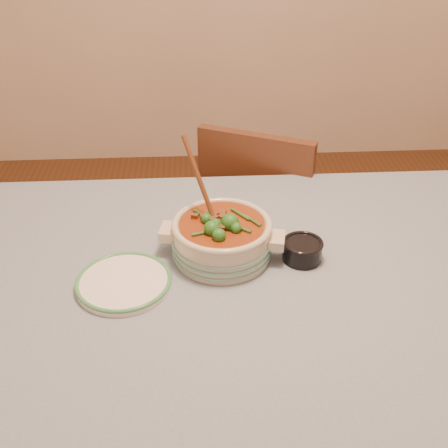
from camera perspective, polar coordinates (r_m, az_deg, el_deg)
The scene contains 5 objects.
dining_table at distance 1.45m, azimuth 5.00°, elevation -8.38°, with size 1.68×1.08×0.76m.
stew_casserole at distance 1.43m, azimuth -0.23°, elevation -1.16°, with size 0.33×0.29×0.30m.
white_plate at distance 1.38m, azimuth -10.14°, elevation -5.83°, with size 0.25×0.25×0.02m.
condiment_bowl at distance 1.45m, azimuth 7.98°, elevation -2.55°, with size 0.10×0.10×0.06m.
chair_far at distance 2.13m, azimuth 3.86°, elevation 0.84°, with size 0.54×0.54×0.87m.
Camera 1 is at (-0.19, -1.08, 1.62)m, focal length 45.00 mm.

